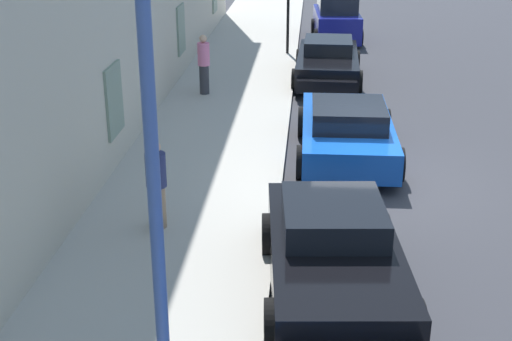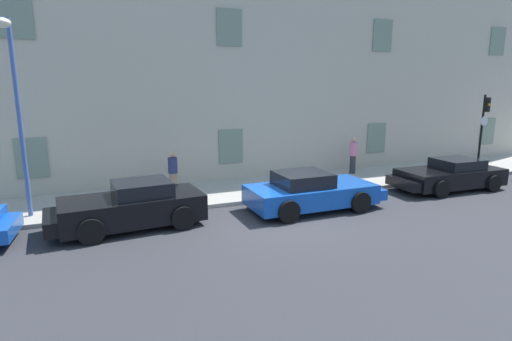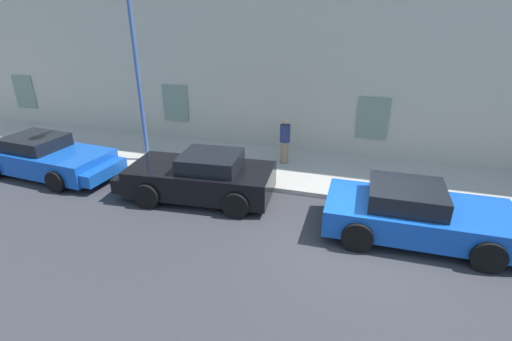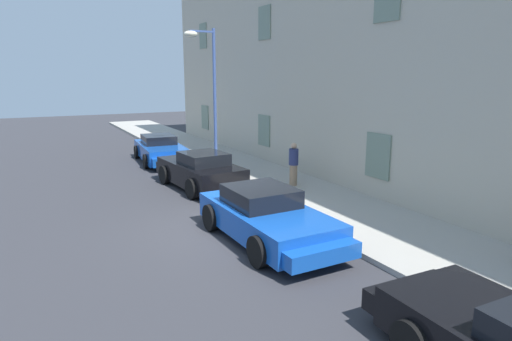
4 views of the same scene
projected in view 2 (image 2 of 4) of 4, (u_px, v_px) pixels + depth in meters
ground_plane at (283, 217)px, 13.63m from camera, size 80.00×80.00×0.00m
sidewalk at (245, 189)px, 16.93m from camera, size 60.00×3.61×0.14m
building_facade at (216, 56)px, 19.27m from camera, size 39.08×4.55×11.12m
sportscar_yellow_flank at (127, 208)px, 12.54m from camera, size 4.69×2.38×1.41m
sportscar_white_middle at (314, 192)px, 14.45m from camera, size 4.82×2.28×1.35m
sportscar_tail_end at (447, 176)px, 17.11m from camera, size 4.80×2.20×1.27m
traffic_light at (484, 120)px, 19.10m from camera, size 0.44×0.36×3.69m
street_lamp at (13, 84)px, 12.13m from camera, size 0.44×1.42×6.09m
pedestrian_admiring at (173, 172)px, 15.98m from camera, size 0.42×0.42×1.63m
pedestrian_strolling at (353, 155)px, 19.51m from camera, size 0.36×0.36×1.72m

